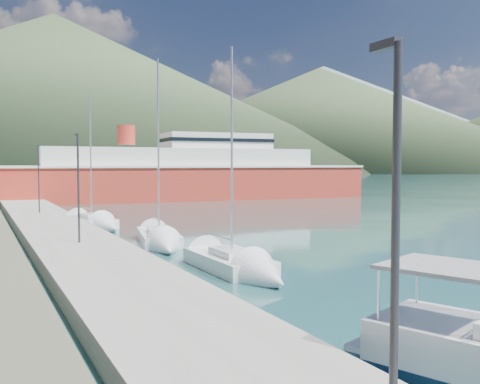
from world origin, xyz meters
TOP-DOWN VIEW (x-y plane):
  - ground at (0.00, 120.00)m, footprint 1400.00×1400.00m
  - quay at (-9.00, 26.00)m, footprint 5.00×88.00m
  - hills_far at (138.59, 618.73)m, footprint 1480.00×900.00m
  - hills_near at (98.04, 372.50)m, footprint 1010.00×520.00m
  - lamp_posts at (-9.00, 14.55)m, footprint 0.15×45.93m
  - sailboat_near at (-3.05, 7.12)m, footprint 2.53×8.15m
  - sailboat_mid at (-3.80, 17.16)m, footprint 4.01×9.18m
  - sailboat_far at (-5.35, 28.34)m, footprint 4.04×8.24m
  - ferry at (12.96, 59.49)m, footprint 56.71×15.34m

SIDE VIEW (x-z plane):
  - ground at x=0.00m, z-range 0.00..0.00m
  - sailboat_mid at x=-3.80m, z-range -6.09..6.71m
  - sailboat_near at x=-3.05m, z-range -5.52..6.15m
  - sailboat_far at x=-5.35m, z-range -5.48..6.13m
  - quay at x=-9.00m, z-range 0.00..0.80m
  - ferry at x=12.96m, z-range -2.18..8.96m
  - lamp_posts at x=-9.00m, z-range 1.05..7.11m
  - hills_near at x=98.04m, z-range -8.32..106.68m
  - hills_far at x=138.59m, z-range -12.61..167.39m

